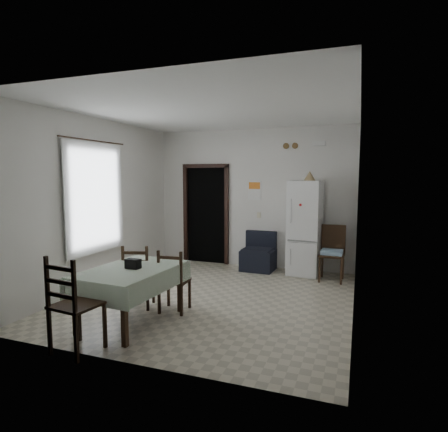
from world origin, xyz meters
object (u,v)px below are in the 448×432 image
dining_chair_far_right (174,280)px  dining_chair_near_head (77,303)px  navy_seat (258,251)px  dining_chair_far_left (139,275)px  corner_chair (332,254)px  fridge (305,228)px  dining_table (132,296)px

dining_chair_far_right → dining_chair_near_head: dining_chair_near_head is taller
navy_seat → dining_chair_far_left: size_ratio=0.83×
corner_chair → dining_chair_near_head: bearing=-120.1°
corner_chair → dining_chair_far_left: 3.49m
fridge → dining_chair_far_right: fridge is taller
dining_chair_far_left → dining_table: bearing=97.7°
dining_chair_near_head → dining_table: bearing=-89.6°
dining_chair_near_head → corner_chair: bearing=-115.6°
corner_chair → dining_chair_far_right: bearing=-128.1°
fridge → dining_chair_far_right: (-1.45, -2.67, -0.47)m
fridge → navy_seat: bearing=-174.5°
fridge → dining_chair_far_left: 3.39m
corner_chair → dining_chair_far_left: bearing=-135.2°
fridge → dining_chair_far_left: bearing=-121.7°
navy_seat → fridge: bearing=2.5°
dining_table → dining_chair_far_left: size_ratio=1.50×
navy_seat → dining_chair_far_left: (-1.10, -2.68, 0.08)m
fridge → dining_table: bearing=-113.2°
dining_chair_far_left → navy_seat: bearing=-129.2°
corner_chair → navy_seat: bearing=170.0°
fridge → dining_table: fridge is taller
navy_seat → dining_chair_far_right: (-0.52, -2.67, 0.06)m
dining_table → dining_chair_far_right: size_ratio=1.56×
navy_seat → dining_chair_near_head: size_ratio=0.72×
navy_seat → dining_table: 3.35m
navy_seat → dining_chair_near_head: dining_chair_near_head is taller
navy_seat → dining_chair_far_left: bearing=-109.9°
dining_table → navy_seat: bearing=79.5°
corner_chair → dining_chair_far_right: size_ratio=1.13×
dining_chair_far_right → dining_chair_near_head: 1.53m
navy_seat → dining_chair_far_right: bearing=-98.6°
dining_chair_far_right → dining_table: bearing=55.6°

